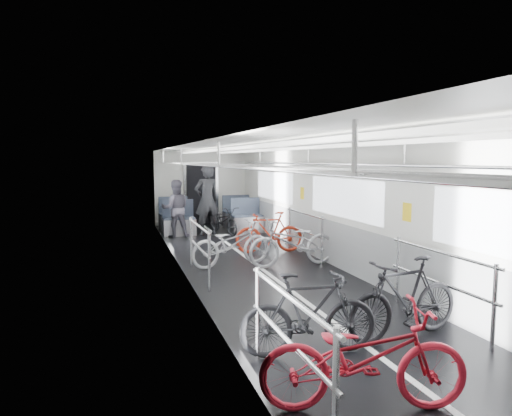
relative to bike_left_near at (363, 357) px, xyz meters
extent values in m
cube|color=black|center=(0.73, 4.53, -0.46)|extent=(3.00, 14.00, 0.01)
cube|color=white|center=(0.73, 4.53, 1.93)|extent=(3.00, 14.00, 0.02)
cube|color=silver|center=(-0.77, 4.53, 0.73)|extent=(0.02, 14.00, 2.40)
cube|color=silver|center=(2.23, 4.53, 0.73)|extent=(0.02, 14.00, 2.40)
cube|color=silver|center=(0.73, 11.53, 0.73)|extent=(3.00, 0.02, 2.40)
cube|color=white|center=(0.73, 4.53, -0.46)|extent=(0.08, 13.80, 0.01)
cube|color=gray|center=(-0.74, 4.53, -0.02)|extent=(0.01, 13.90, 0.90)
cube|color=gray|center=(2.20, 4.53, -0.02)|extent=(0.01, 13.90, 0.90)
cube|color=white|center=(-0.74, 4.53, 0.93)|extent=(0.01, 10.80, 0.75)
cube|color=white|center=(2.20, 4.53, 0.93)|extent=(0.01, 10.80, 0.75)
cube|color=white|center=(0.18, 4.53, 1.87)|extent=(0.14, 13.40, 0.05)
cube|color=white|center=(1.28, 4.53, 1.87)|extent=(0.14, 13.40, 0.05)
cube|color=black|center=(0.73, 11.47, 0.53)|extent=(0.95, 0.10, 2.00)
imported|color=red|center=(0.00, 0.00, 0.00)|extent=(1.88, 1.07, 0.93)
imported|color=black|center=(0.01, 1.15, 0.00)|extent=(1.59, 0.61, 0.93)
imported|color=silver|center=(0.23, 5.48, -0.01)|extent=(1.82, 0.97, 0.91)
imported|color=black|center=(1.28, 1.24, 0.03)|extent=(1.69, 0.69, 0.99)
imported|color=#A6A5AA|center=(1.40, 5.09, 0.02)|extent=(1.88, 0.73, 0.97)
imported|color=red|center=(1.38, 6.50, 0.00)|extent=(1.61, 0.61, 0.94)
imported|color=black|center=(0.97, 9.33, -0.07)|extent=(0.94, 1.61, 0.80)
imported|color=black|center=(0.49, 9.33, 0.53)|extent=(0.81, 0.61, 1.99)
imported|color=#34313A|center=(-0.40, 9.25, 0.33)|extent=(0.79, 0.62, 1.58)
camera|label=1|loc=(-1.96, -3.27, 1.67)|focal=32.00mm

